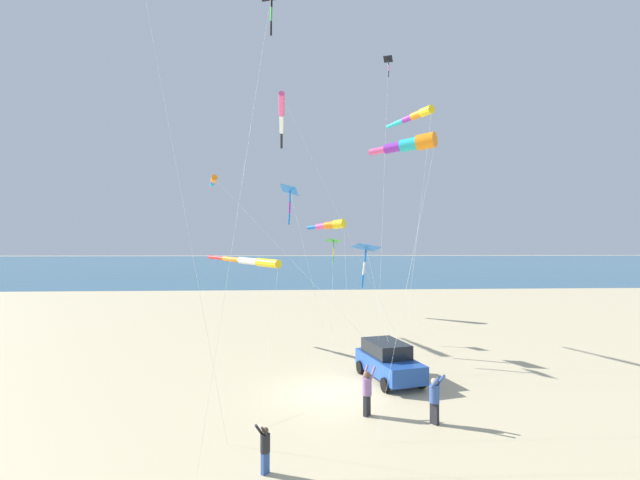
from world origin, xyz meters
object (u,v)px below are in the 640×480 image
kite_delta_yellow_midlevel (333,241)px  person_child_grey_jacket (435,397)px  kite_windsock_black_fish_shape (251,261)px  kite_windsock_teal_far_right (213,182)px  kite_delta_checkered_midright (291,190)px  kite_windsock_magenta_far_left (282,115)px  person_adult_flyer (367,389)px  kite_delta_white_trailing (388,61)px  kite_delta_rainbow_low_near (366,248)px  cooler_box (374,363)px  kite_windsock_blue_topmost (411,144)px  parked_car (388,361)px  kite_windsock_purple_drifting (331,225)px  person_child_green_jacket (265,446)px  kite_windsock_small_distant (414,116)px

kite_delta_yellow_midlevel → person_child_grey_jacket: bearing=-170.4°
kite_windsock_black_fish_shape → kite_delta_yellow_midlevel: size_ratio=1.90×
kite_windsock_teal_far_right → kite_delta_checkered_midright: (-6.11, -6.00, -1.43)m
kite_windsock_teal_far_right → kite_windsock_black_fish_shape: 9.00m
kite_windsock_black_fish_shape → person_child_grey_jacket: bearing=-144.3°
person_child_grey_jacket → kite_windsock_magenta_far_left: bearing=23.6°
person_adult_flyer → kite_delta_white_trailing: 26.02m
person_child_grey_jacket → kite_delta_checkered_midright: bearing=26.9°
kite_delta_white_trailing → kite_delta_rainbow_low_near: size_ratio=2.47×
kite_delta_white_trailing → kite_windsock_teal_far_right: size_ratio=1.50×
kite_delta_white_trailing → kite_windsock_magenta_far_left: bearing=107.7°
cooler_box → kite_delta_checkered_midright: bearing=53.3°
cooler_box → kite_windsock_blue_topmost: kite_windsock_blue_topmost is taller
parked_car → kite_windsock_blue_topmost: bearing=-106.2°
kite_windsock_teal_far_right → kite_windsock_purple_drifting: bearing=-50.1°
kite_delta_white_trailing → kite_windsock_teal_far_right: (0.21, 13.59, -9.60)m
cooler_box → kite_delta_yellow_midlevel: size_ratio=0.08×
cooler_box → kite_delta_white_trailing: (9.35, -2.96, 20.99)m
person_child_green_jacket → person_child_grey_jacket: bearing=-63.3°
kite_delta_rainbow_low_near → kite_delta_white_trailing: bearing=-25.1°
kite_windsock_small_distant → person_adult_flyer: bearing=155.3°
kite_windsock_black_fish_shape → kite_windsock_magenta_far_left: bearing=-31.8°
person_adult_flyer → person_child_green_jacket: size_ratio=1.28×
person_child_grey_jacket → kite_delta_yellow_midlevel: kite_delta_yellow_midlevel is taller
person_adult_flyer → kite_delta_checkered_midright: kite_delta_checkered_midright is taller
kite_delta_white_trailing → parked_car: bearing=167.0°
kite_windsock_small_distant → kite_windsock_magenta_far_left: 9.21m
person_adult_flyer → parked_car: bearing=-22.8°
kite_delta_checkered_midright → person_adult_flyer: bearing=-162.5°
kite_delta_checkered_midright → kite_windsock_blue_topmost: bearing=-134.7°
person_child_grey_jacket → kite_windsock_teal_far_right: kite_windsock_teal_far_right is taller
kite_windsock_teal_far_right → kite_windsock_small_distant: bearing=-108.1°
kite_windsock_teal_far_right → kite_delta_checkered_midright: 8.68m
kite_windsock_magenta_far_left → kite_delta_rainbow_low_near: bearing=-121.7°
kite_delta_white_trailing → kite_delta_rainbow_low_near: 16.07m
person_adult_flyer → person_child_green_jacket: 5.42m
kite_windsock_small_distant → kite_windsock_black_fish_shape: 14.63m
person_child_grey_jacket → kite_delta_white_trailing: kite_delta_white_trailing is taller
kite_windsock_purple_drifting → kite_delta_rainbow_low_near: kite_windsock_purple_drifting is taller
kite_windsock_magenta_far_left → kite_windsock_black_fish_shape: (-2.97, 1.84, -10.24)m
person_adult_flyer → person_child_grey_jacket: 2.56m
person_child_grey_jacket → kite_delta_yellow_midlevel: bearing=9.6°
parked_car → kite_windsock_purple_drifting: size_ratio=0.27×
person_adult_flyer → kite_windsock_black_fish_shape: size_ratio=0.12×
person_child_green_jacket → kite_windsock_black_fish_shape: (14.19, 1.95, 4.89)m
cooler_box → kite_windsock_purple_drifting: 19.67m
parked_car → kite_delta_white_trailing: kite_delta_white_trailing is taller
person_child_green_jacket → kite_windsock_teal_far_right: (20.02, 5.44, 10.80)m
kite_windsock_small_distant → kite_windsock_magenta_far_left: size_ratio=0.93×
person_adult_flyer → kite_delta_yellow_midlevel: kite_delta_yellow_midlevel is taller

